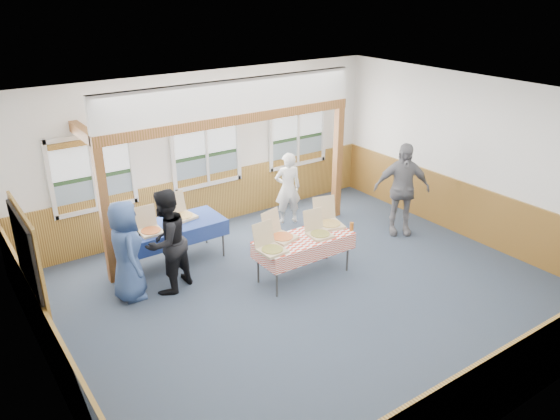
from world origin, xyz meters
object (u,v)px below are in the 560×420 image
(man_blue, at_px, (126,251))
(person_grey, at_px, (402,189))
(table_left, at_px, (169,227))
(table_right, at_px, (304,241))
(woman_white, at_px, (288,188))
(woman_black, at_px, (166,242))

(man_blue, bearing_deg, person_grey, -91.09)
(table_left, relative_size, table_right, 1.12)
(woman_white, relative_size, woman_black, 0.87)
(woman_white, bearing_deg, person_grey, 151.04)
(table_right, height_order, person_grey, person_grey)
(table_right, bearing_deg, woman_white, 52.26)
(table_left, bearing_deg, person_grey, -16.16)
(table_right, distance_m, woman_black, 2.31)
(table_left, xyz_separation_m, person_grey, (4.36, -1.48, 0.25))
(woman_black, distance_m, man_blue, 0.64)
(man_blue, height_order, person_grey, person_grey)
(table_right, bearing_deg, person_grey, -1.98)
(table_left, relative_size, person_grey, 1.06)
(table_left, bearing_deg, woman_black, -113.48)
(woman_white, distance_m, man_blue, 3.97)
(table_left, xyz_separation_m, man_blue, (-1.04, -0.72, 0.14))
(table_left, bearing_deg, man_blue, -143.01)
(woman_white, height_order, woman_black, woman_black)
(man_blue, bearing_deg, woman_black, -96.79)
(table_left, bearing_deg, table_right, -44.60)
(woman_black, height_order, person_grey, person_grey)
(table_right, distance_m, person_grey, 2.72)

